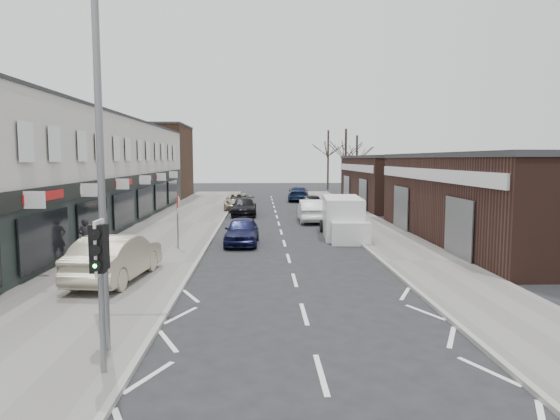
{
  "coord_description": "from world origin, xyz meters",
  "views": [
    {
      "loc": [
        -1.23,
        -11.8,
        4.41
      ],
      "look_at": [
        -0.54,
        5.78,
        2.6
      ],
      "focal_mm": 32.0,
      "sensor_mm": 36.0,
      "label": 1
    }
  ],
  "objects": [
    {
      "name": "traffic_light",
      "position": [
        -4.4,
        -2.02,
        2.41
      ],
      "size": [
        0.28,
        0.6,
        3.1
      ],
      "color": "slate",
      "rests_on": "pavement_left"
    },
    {
      "name": "street_lamp",
      "position": [
        -4.53,
        -0.8,
        4.62
      ],
      "size": [
        2.23,
        0.22,
        8.0
      ],
      "color": "slate",
      "rests_on": "pavement_left"
    },
    {
      "name": "parked_car_right_c",
      "position": [
        2.74,
        40.26,
        0.75
      ],
      "size": [
        2.58,
        5.35,
        1.5
      ],
      "primitive_type": "imported",
      "rotation": [
        0.0,
        0.0,
        3.05
      ],
      "color": "#131D3B",
      "rests_on": "ground"
    },
    {
      "name": "parked_car_right_b",
      "position": [
        2.94,
        28.84,
        0.78
      ],
      "size": [
        2.16,
        4.7,
        1.56
      ],
      "primitive_type": "imported",
      "rotation": [
        0.0,
        0.0,
        3.07
      ],
      "color": "black",
      "rests_on": "ground"
    },
    {
      "name": "right_unit_near",
      "position": [
        12.5,
        14.0,
        2.25
      ],
      "size": [
        10.0,
        18.0,
        4.5
      ],
      "primitive_type": "cube",
      "color": "#372019",
      "rests_on": "ground"
    },
    {
      "name": "parked_car_left_c",
      "position": [
        -3.11,
        31.2,
        0.72
      ],
      "size": [
        2.46,
        5.23,
        1.44
      ],
      "primitive_type": "imported",
      "rotation": [
        0.0,
        0.0,
        0.01
      ],
      "color": "#A29682",
      "rests_on": "ground"
    },
    {
      "name": "shop_terrace_left",
      "position": [
        -13.5,
        19.5,
        3.55
      ],
      "size": [
        8.0,
        41.0,
        7.1
      ],
      "primitive_type": "cube",
      "color": "beige",
      "rests_on": "ground"
    },
    {
      "name": "ground",
      "position": [
        0.0,
        0.0,
        0.0
      ],
      "size": [
        160.0,
        160.0,
        0.0
      ],
      "primitive_type": "plane",
      "color": "black",
      "rests_on": "ground"
    },
    {
      "name": "pedestrian",
      "position": [
        -8.79,
        9.77,
        1.0
      ],
      "size": [
        0.65,
        0.44,
        1.77
      ],
      "primitive_type": "imported",
      "rotation": [
        0.0,
        0.0,
        3.17
      ],
      "color": "black",
      "rests_on": "pavement_left"
    },
    {
      "name": "white_van",
      "position": [
        3.4,
        16.0,
        1.06
      ],
      "size": [
        2.41,
        5.92,
        2.25
      ],
      "rotation": [
        0.0,
        0.0,
        -0.08
      ],
      "color": "silver",
      "rests_on": "ground"
    },
    {
      "name": "brick_block_far",
      "position": [
        -13.5,
        45.0,
        4.0
      ],
      "size": [
        8.0,
        10.0,
        8.0
      ],
      "primitive_type": "cube",
      "color": "#472E1E",
      "rests_on": "ground"
    },
    {
      "name": "tree_far_c",
      "position": [
        8.5,
        60.0,
        0.0
      ],
      "size": [
        3.6,
        3.6,
        8.5
      ],
      "primitive_type": null,
      "color": "#382D26",
      "rests_on": "ground"
    },
    {
      "name": "pavement_right",
      "position": [
        5.75,
        22.0,
        0.06
      ],
      "size": [
        3.5,
        64.0,
        0.12
      ],
      "primitive_type": "cube",
      "color": "slate",
      "rests_on": "ground"
    },
    {
      "name": "warning_sign",
      "position": [
        -5.16,
        12.0,
        2.2
      ],
      "size": [
        0.12,
        0.8,
        2.7
      ],
      "color": "slate",
      "rests_on": "pavement_left"
    },
    {
      "name": "parked_car_right_a",
      "position": [
        2.32,
        22.87,
        0.79
      ],
      "size": [
        1.74,
        4.81,
        1.58
      ],
      "primitive_type": "imported",
      "rotation": [
        0.0,
        0.0,
        3.13
      ],
      "color": "white",
      "rests_on": "ground"
    },
    {
      "name": "tree_far_b",
      "position": [
        11.5,
        54.0,
        0.0
      ],
      "size": [
        3.6,
        3.6,
        7.5
      ],
      "primitive_type": null,
      "color": "#382D26",
      "rests_on": "ground"
    },
    {
      "name": "pavement_left",
      "position": [
        -6.75,
        22.0,
        0.06
      ],
      "size": [
        5.5,
        64.0,
        0.12
      ],
      "primitive_type": "cube",
      "color": "slate",
      "rests_on": "ground"
    },
    {
      "name": "right_unit_far",
      "position": [
        12.5,
        34.0,
        2.25
      ],
      "size": [
        10.0,
        16.0,
        4.5
      ],
      "primitive_type": "cube",
      "color": "#372019",
      "rests_on": "ground"
    },
    {
      "name": "sedan_on_pavement",
      "position": [
        -6.35,
        5.78,
        0.95
      ],
      "size": [
        2.33,
        5.19,
        1.65
      ],
      "primitive_type": "imported",
      "rotation": [
        0.0,
        0.0,
        3.02
      ],
      "color": "#AFA98C",
      "rests_on": "pavement_left"
    },
    {
      "name": "parked_car_left_a",
      "position": [
        -2.2,
        13.74,
        0.7
      ],
      "size": [
        1.8,
        4.18,
        1.4
      ],
      "primitive_type": "imported",
      "rotation": [
        0.0,
        0.0,
        -0.03
      ],
      "color": "#121539",
      "rests_on": "ground"
    },
    {
      "name": "tree_far_a",
      "position": [
        9.0,
        48.0,
        0.0
      ],
      "size": [
        3.6,
        3.6,
        8.0
      ],
      "primitive_type": null,
      "color": "#382D26",
      "rests_on": "ground"
    },
    {
      "name": "parked_car_left_b",
      "position": [
        -2.53,
        26.82,
        0.68
      ],
      "size": [
        1.96,
        4.74,
        1.37
      ],
      "primitive_type": "imported",
      "rotation": [
        0.0,
        0.0,
        0.01
      ],
      "color": "black",
      "rests_on": "ground"
    }
  ]
}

